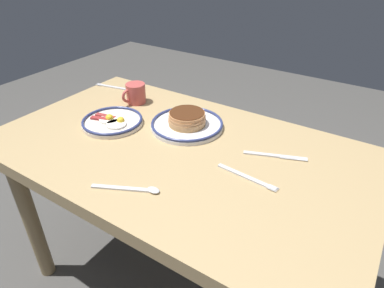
{
  "coord_description": "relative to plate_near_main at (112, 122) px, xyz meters",
  "views": [
    {
      "loc": [
        -0.58,
        0.8,
        1.38
      ],
      "look_at": [
        -0.06,
        -0.01,
        0.78
      ],
      "focal_mm": 31.4,
      "sensor_mm": 36.0,
      "label": 1
    }
  ],
  "objects": [
    {
      "name": "plate_near_main",
      "position": [
        0.0,
        0.0,
        0.0
      ],
      "size": [
        0.24,
        0.24,
        0.04
      ],
      "color": "silver",
      "rests_on": "dining_table"
    },
    {
      "name": "butter_knife",
      "position": [
        -0.62,
        -0.13,
        -0.01
      ],
      "size": [
        0.2,
        0.09,
        0.01
      ],
      "color": "silver",
      "rests_on": "dining_table"
    },
    {
      "name": "fork_near",
      "position": [
        0.26,
        -0.27,
        -0.01
      ],
      "size": [
        0.19,
        0.05,
        0.01
      ],
      "color": "silver",
      "rests_on": "dining_table"
    },
    {
      "name": "dining_table",
      "position": [
        -0.31,
        -0.0,
        -0.11
      ],
      "size": [
        1.33,
        0.78,
        0.75
      ],
      "color": "tan",
      "rests_on": "ground_plane"
    },
    {
      "name": "plate_center_pancakes",
      "position": [
        -0.26,
        -0.14,
        0.01
      ],
      "size": [
        0.28,
        0.28,
        0.06
      ],
      "color": "white",
      "rests_on": "dining_table"
    },
    {
      "name": "ground_plane",
      "position": [
        -0.31,
        -0.0,
        -0.76
      ],
      "size": [
        6.0,
        6.0,
        0.0
      ],
      "primitive_type": "plane",
      "color": "#494744"
    },
    {
      "name": "tea_spoon",
      "position": [
        -0.34,
        0.25,
        -0.01
      ],
      "size": [
        0.19,
        0.1,
        0.01
      ],
      "color": "silver",
      "rests_on": "dining_table"
    },
    {
      "name": "coffee_mug",
      "position": [
        0.06,
        -0.21,
        0.03
      ],
      "size": [
        0.08,
        0.11,
        0.09
      ],
      "color": "#BF4C47",
      "rests_on": "dining_table"
    },
    {
      "name": "fork_far",
      "position": [
        -0.59,
        0.02,
        -0.01
      ],
      "size": [
        0.21,
        0.04,
        0.01
      ],
      "color": "silver",
      "rests_on": "dining_table"
    }
  ]
}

